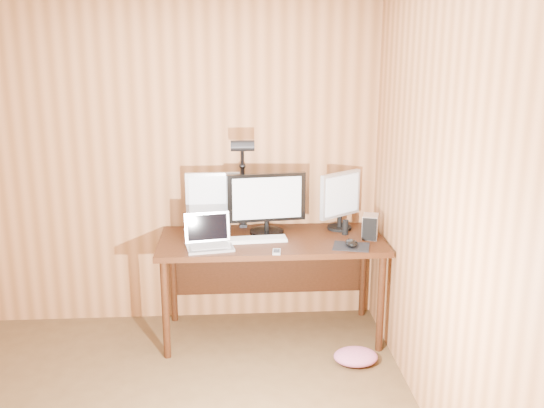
{
  "coord_description": "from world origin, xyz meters",
  "views": [
    {
      "loc": [
        0.66,
        -2.47,
        2.11
      ],
      "look_at": [
        0.93,
        1.58,
        1.02
      ],
      "focal_mm": 40.0,
      "sensor_mm": 36.0,
      "label": 1
    }
  ],
  "objects": [
    {
      "name": "mouse",
      "position": [
        1.46,
        1.42,
        0.78
      ],
      "size": [
        0.1,
        0.13,
        0.04
      ],
      "primitive_type": "ellipsoid",
      "rotation": [
        0.0,
        0.0,
        -0.16
      ],
      "color": "black",
      "rests_on": "mousepad"
    },
    {
      "name": "laptop",
      "position": [
        0.49,
        1.49,
        0.81
      ],
      "size": [
        0.35,
        0.29,
        0.22
      ],
      "rotation": [
        0.0,
        0.0,
        0.17
      ],
      "color": "silver",
      "rests_on": "desk"
    },
    {
      "name": "desk",
      "position": [
        0.93,
        1.7,
        0.63
      ],
      "size": [
        1.6,
        0.7,
        0.75
      ],
      "color": "#33170A",
      "rests_on": "floor"
    },
    {
      "name": "monitor_left",
      "position": [
        0.51,
        1.83,
        0.99
      ],
      "size": [
        0.39,
        0.19,
        0.45
      ],
      "rotation": [
        0.0,
        0.0,
        0.02
      ],
      "color": "black",
      "rests_on": "desk"
    },
    {
      "name": "phone",
      "position": [
        0.94,
        1.33,
        0.76
      ],
      "size": [
        0.06,
        0.11,
        0.01
      ],
      "rotation": [
        0.0,
        0.0,
        -0.11
      ],
      "color": "silver",
      "rests_on": "desk"
    },
    {
      "name": "monitor_right",
      "position": [
        1.46,
        1.83,
        0.98
      ],
      "size": [
        0.33,
        0.26,
        0.43
      ],
      "rotation": [
        0.0,
        0.0,
        0.63
      ],
      "color": "black",
      "rests_on": "desk"
    },
    {
      "name": "speaker",
      "position": [
        1.47,
        1.69,
        0.8
      ],
      "size": [
        0.04,
        0.04,
        0.11
      ],
      "primitive_type": "cylinder",
      "color": "black",
      "rests_on": "desk"
    },
    {
      "name": "keyboard",
      "position": [
        0.82,
        1.59,
        0.76
      ],
      "size": [
        0.44,
        0.16,
        0.02
      ],
      "rotation": [
        0.0,
        0.0,
        0.08
      ],
      "color": "white",
      "rests_on": "desk"
    },
    {
      "name": "fabric_pile",
      "position": [
        1.47,
        1.17,
        0.05
      ],
      "size": [
        0.33,
        0.28,
        0.1
      ],
      "primitive_type": null,
      "rotation": [
        0.0,
        0.0,
        0.12
      ],
      "color": "#B45779",
      "rests_on": "floor"
    },
    {
      "name": "hard_drive",
      "position": [
        1.64,
        1.61,
        0.83
      ],
      "size": [
        0.14,
        0.18,
        0.17
      ],
      "rotation": [
        0.0,
        0.0,
        -0.3
      ],
      "color": "silver",
      "rests_on": "desk"
    },
    {
      "name": "desk_lamp",
      "position": [
        0.73,
        1.85,
        1.2
      ],
      "size": [
        0.17,
        0.24,
        0.73
      ],
      "rotation": [
        0.0,
        0.0,
        -0.32
      ],
      "color": "black",
      "rests_on": "desk"
    },
    {
      "name": "room_shell",
      "position": [
        0.0,
        0.0,
        1.25
      ],
      "size": [
        4.0,
        4.0,
        4.0
      ],
      "color": "#52391F",
      "rests_on": "ground"
    },
    {
      "name": "mousepad",
      "position": [
        1.46,
        1.42,
        0.75
      ],
      "size": [
        0.29,
        0.26,
        0.0
      ],
      "primitive_type": "cube",
      "rotation": [
        0.0,
        0.0,
        -0.26
      ],
      "color": "black",
      "rests_on": "desk"
    },
    {
      "name": "monitor_center",
      "position": [
        0.9,
        1.76,
        0.98
      ],
      "size": [
        0.57,
        0.25,
        0.45
      ],
      "rotation": [
        0.0,
        0.0,
        0.12
      ],
      "color": "black",
      "rests_on": "desk"
    }
  ]
}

